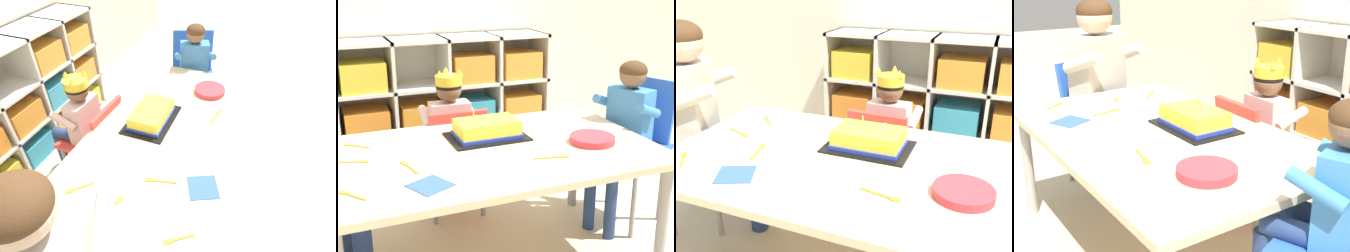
% 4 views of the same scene
% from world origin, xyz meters
% --- Properties ---
extents(ground, '(16.00, 16.00, 0.00)m').
position_xyz_m(ground, '(0.00, 0.00, 0.00)').
color(ground, beige).
extents(activity_table, '(1.41, 0.85, 0.56)m').
position_xyz_m(activity_table, '(0.00, 0.00, 0.51)').
color(activity_table, '#D1B789').
rests_on(activity_table, ground).
extents(classroom_chair_blue, '(0.33, 0.37, 0.61)m').
position_xyz_m(classroom_chair_blue, '(0.00, 0.52, 0.35)').
color(classroom_chair_blue, red).
rests_on(classroom_chair_blue, ground).
extents(child_with_crown, '(0.30, 0.31, 0.80)m').
position_xyz_m(child_with_crown, '(0.01, 0.63, 0.49)').
color(child_with_crown, beige).
rests_on(child_with_crown, ground).
extents(classroom_chair_adult_side, '(0.42, 0.44, 0.69)m').
position_xyz_m(classroom_chair_adult_side, '(-0.89, 0.09, 0.43)').
color(classroom_chair_adult_side, blue).
rests_on(classroom_chair_adult_side, ground).
extents(adult_helper_seated, '(0.49, 0.47, 1.04)m').
position_xyz_m(adult_helper_seated, '(-0.78, 0.14, 0.64)').
color(adult_helper_seated, '#B2ADA3').
rests_on(adult_helper_seated, ground).
extents(guest_at_table_side, '(0.34, 0.34, 0.86)m').
position_xyz_m(guest_at_table_side, '(0.76, 0.10, 0.55)').
color(guest_at_table_side, '#3D7FBC').
rests_on(guest_at_table_side, ground).
extents(birthday_cake_on_tray, '(0.35, 0.24, 0.12)m').
position_xyz_m(birthday_cake_on_tray, '(0.05, 0.14, 0.59)').
color(birthday_cake_on_tray, black).
rests_on(birthday_cake_on_tray, activity_table).
extents(paper_plate_stack, '(0.20, 0.20, 0.03)m').
position_xyz_m(paper_plate_stack, '(0.45, -0.09, 0.57)').
color(paper_plate_stack, '#DB333D').
rests_on(paper_plate_stack, activity_table).
extents(paper_napkin_square, '(0.17, 0.17, 0.00)m').
position_xyz_m(paper_napkin_square, '(-0.31, -0.25, 0.56)').
color(paper_napkin_square, '#3356B7').
rests_on(paper_napkin_square, activity_table).
extents(fork_near_child_seat, '(0.05, 0.14, 0.00)m').
position_xyz_m(fork_near_child_seat, '(-0.35, -0.06, 0.56)').
color(fork_near_child_seat, orange).
rests_on(fork_near_child_seat, activity_table).
extents(fork_scattered_mid_table, '(0.08, 0.11, 0.00)m').
position_xyz_m(fork_scattered_mid_table, '(-0.58, -0.23, 0.56)').
color(fork_scattered_mid_table, orange).
rests_on(fork_scattered_mid_table, activity_table).
extents(fork_beside_plate_stack, '(0.15, 0.04, 0.00)m').
position_xyz_m(fork_beside_plate_stack, '(0.21, -0.19, 0.56)').
color(fork_beside_plate_stack, orange).
rests_on(fork_beside_plate_stack, activity_table).
extents(fork_at_table_front_edge, '(0.10, 0.10, 0.00)m').
position_xyz_m(fork_at_table_front_edge, '(-0.51, 0.26, 0.56)').
color(fork_at_table_front_edge, orange).
rests_on(fork_at_table_front_edge, activity_table).
extents(fork_by_napkin, '(0.13, 0.06, 0.00)m').
position_xyz_m(fork_by_napkin, '(-0.53, 0.07, 0.56)').
color(fork_by_napkin, orange).
rests_on(fork_by_napkin, activity_table).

